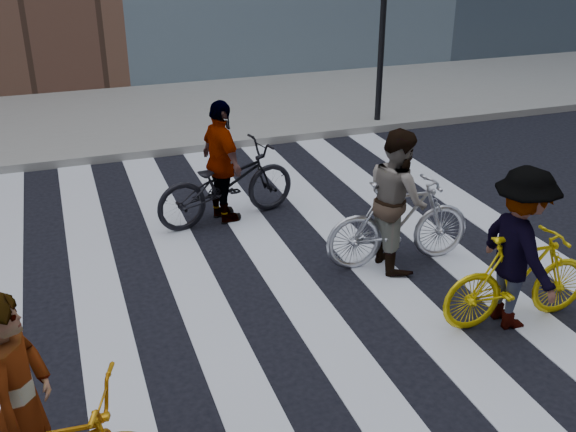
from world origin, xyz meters
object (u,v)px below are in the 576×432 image
bike_silver_mid (399,222)px  bike_dark_rear (226,184)px  bike_yellow_right (518,278)px  rider_right (519,249)px  rider_mid (397,199)px  rider_left (21,406)px  traffic_signal (385,13)px  rider_rear (222,162)px

bike_silver_mid → bike_dark_rear: (-1.67, 1.99, -0.01)m
bike_yellow_right → rider_right: (-0.05, 0.00, 0.36)m
bike_yellow_right → rider_mid: rider_mid is taller
bike_dark_rear → rider_mid: rider_mid is taller
bike_silver_mid → rider_right: 1.72m
bike_silver_mid → bike_dark_rear: bike_silver_mid is taller
bike_silver_mid → rider_left: rider_left is taller
bike_silver_mid → rider_mid: rider_mid is taller
traffic_signal → bike_silver_mid: bearing=-114.4°
rider_mid → bike_silver_mid: bearing=-86.1°
rider_left → rider_rear: bearing=-12.1°
traffic_signal → rider_right: (-1.90, -6.93, -1.39)m
bike_dark_rear → rider_left: (-2.65, -4.48, 0.36)m
traffic_signal → rider_left: 10.41m
bike_dark_rear → rider_rear: bearing=78.2°
rider_left → rider_right: size_ratio=1.03×
bike_dark_rear → rider_left: size_ratio=1.15×
rider_right → rider_mid: bearing=22.0°
rider_left → rider_right: 4.92m
rider_mid → traffic_signal: bearing=-20.9°
traffic_signal → bike_dark_rear: 5.55m
bike_yellow_right → rider_right: bearing=92.6°
rider_left → rider_mid: bearing=-41.7°
bike_silver_mid → bike_dark_rear: 2.60m
bike_yellow_right → rider_right: 0.36m
bike_yellow_right → rider_rear: (-2.29, 3.60, 0.35)m
rider_right → bike_yellow_right: bearing=-87.4°
bike_silver_mid → rider_left: size_ratio=1.03×
rider_left → rider_right: (4.84, 0.89, -0.03)m
rider_rear → bike_dark_rear: bearing=-101.8°
bike_silver_mid → rider_left: (-4.32, -2.49, 0.35)m
rider_rear → bike_yellow_right: bearing=-159.4°
bike_dark_rear → rider_right: size_ratio=1.19×
bike_dark_rear → rider_right: 4.22m
rider_left → rider_rear: size_ratio=1.04×
traffic_signal → rider_right: traffic_signal is taller
bike_yellow_right → bike_dark_rear: size_ratio=0.83×
bike_dark_rear → rider_right: bearing=-160.5°
bike_dark_rear → bike_silver_mid: bearing=-151.8°
rider_left → rider_rear: 5.18m
bike_silver_mid → bike_yellow_right: 1.70m
bike_silver_mid → bike_yellow_right: bike_silver_mid is taller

